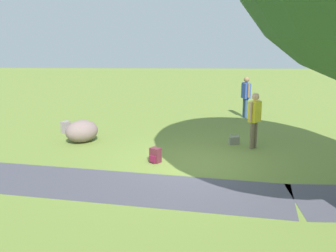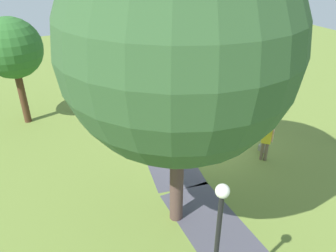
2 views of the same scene
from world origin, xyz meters
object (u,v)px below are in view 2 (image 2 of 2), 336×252
Objects in this scene: large_shade_tree at (179,47)px; lawn_boulder at (205,101)px; woman_with_handbag at (266,139)px; young_tree_near_path at (12,49)px; handbag_on_grass at (262,148)px; spare_backpack_on_lawn at (198,131)px; backpack_by_boulder at (214,95)px; frisbee_on_grass at (224,93)px; lamp_post at (217,242)px.

large_shade_tree reaches higher than lawn_boulder.
woman_with_handbag is at bearing -74.00° from large_shade_tree.
large_shade_tree is 9.89m from young_tree_near_path.
handbag_on_grass is (-4.79, 0.14, -0.21)m from lawn_boulder.
large_shade_tree reaches higher than young_tree_near_path.
lawn_boulder reaches higher than spare_backpack_on_lawn.
young_tree_near_path reaches higher than lawn_boulder.
frisbee_on_grass is (0.25, -0.89, -0.18)m from backpack_by_boulder.
woman_with_handbag is at bearing 158.83° from frisbee_on_grass.
woman_with_handbag is (4.45, -5.32, -1.36)m from lamp_post.
woman_with_handbag reaches higher than lawn_boulder.
large_shade_tree is at bearing -12.35° from lamp_post.
handbag_on_grass is at bearing -129.68° from young_tree_near_path.
young_tree_near_path is at bearing 21.89° from large_shade_tree.
lawn_boulder is at bearing -37.68° from spare_backpack_on_lawn.
lamp_post is 11.54m from lawn_boulder.
handbag_on_grass is 5.73m from backpack_by_boulder.
spare_backpack_on_lawn is (7.33, -3.95, -2.14)m from lamp_post.
large_shade_tree is 21.14× the size of backpack_by_boulder.
lamp_post is at bearing 149.16° from lawn_boulder.
large_shade_tree is at bearing 137.29° from frisbee_on_grass.
lawn_boulder is 3.34× the size of backpack_by_boulder.
young_tree_near_path is 11.59m from woman_with_handbag.
lawn_boulder is (6.64, -5.15, -5.15)m from large_shade_tree.
young_tree_near_path is 10.54m from backpack_by_boulder.
spare_backpack_on_lawn is (-2.43, 1.88, -0.16)m from lawn_boulder.
backpack_by_boulder is at bearing -98.99° from young_tree_near_path.
frisbee_on_grass is at bearing -35.76° from lamp_post.
woman_with_handbag reaches higher than backpack_by_boulder.
spare_backpack_on_lawn is (4.21, -3.27, -5.30)m from large_shade_tree.
lawn_boulder is (-2.37, -8.77, -3.28)m from young_tree_near_path.
woman_with_handbag is at bearing 174.60° from lawn_boulder.
large_shade_tree reaches higher than frisbee_on_grass.
backpack_by_boulder is at bearing -42.37° from spare_backpack_on_lawn.
large_shade_tree is 6.33× the size of lawn_boulder.
backpack_by_boulder and spare_backpack_on_lawn have the same top height.
handbag_on_grass is at bearing 178.37° from lawn_boulder.
handbag_on_grass is at bearing 160.25° from frisbee_on_grass.
backpack_by_boulder is (7.45, -6.22, -5.30)m from large_shade_tree.
handbag_on_grass is 6.22m from frisbee_on_grass.
large_shade_tree reaches higher than handbag_on_grass.
backpack_by_boulder is at bearing -14.48° from woman_with_handbag.
frisbee_on_grass is at bearing -21.17° from woman_with_handbag.
lamp_post is 8.60m from spare_backpack_on_lawn.
young_tree_near_path is at bearing 47.10° from woman_with_handbag.
lamp_post is at bearing 146.85° from backpack_by_boulder.
large_shade_tree is 7.56m from handbag_on_grass.
large_shade_tree is at bearing 142.21° from spare_backpack_on_lawn.
spare_backpack_on_lawn is at bearing 132.23° from frisbee_on_grass.
large_shade_tree is 6.62m from woman_with_handbag.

